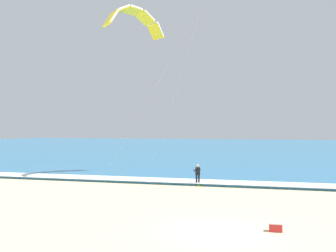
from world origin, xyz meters
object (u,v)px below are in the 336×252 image
(kitesurfer, at_px, (198,174))
(kite_primary, at_px, (134,18))
(surfboard, at_px, (198,185))
(cooler_box, at_px, (276,227))

(kitesurfer, xyz_separation_m, kite_primary, (-6.58, 3.51, 13.86))
(surfboard, relative_size, cooler_box, 2.50)
(surfboard, relative_size, kitesurfer, 0.86)
(kite_primary, bearing_deg, cooler_box, -51.93)
(surfboard, distance_m, kite_primary, 16.55)
(surfboard, xyz_separation_m, cooler_box, (5.46, -11.86, 0.18))
(surfboard, relative_size, kite_primary, 0.10)
(kitesurfer, bearing_deg, surfboard, -63.30)
(surfboard, bearing_deg, kitesurfer, 116.70)
(cooler_box, bearing_deg, kite_primary, 128.07)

